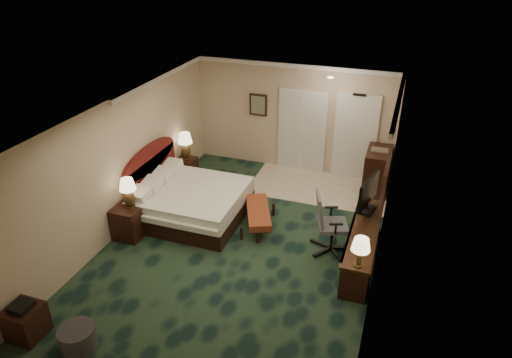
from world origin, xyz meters
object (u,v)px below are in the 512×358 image
(tv, at_px, (368,195))
(ottoman, at_px, (78,338))
(lamp_near, at_px, (128,193))
(desk_chair, at_px, (333,223))
(nightstand_far, at_px, (186,169))
(lamp_far, at_px, (185,146))
(minibar, at_px, (377,171))
(side_table, at_px, (26,322))
(desk, at_px, (362,246))
(bed, at_px, (193,203))
(nightstand_near, at_px, (130,221))
(bed_bench, at_px, (258,218))

(tv, bearing_deg, ottoman, -117.62)
(lamp_near, xyz_separation_m, desk_chair, (3.82, 0.79, -0.36))
(nightstand_far, distance_m, desk_chair, 4.28)
(lamp_near, relative_size, desk_chair, 0.50)
(nightstand_far, height_order, tv, tv)
(lamp_far, height_order, desk_chair, desk_chair)
(nightstand_far, relative_size, minibar, 0.53)
(tv, relative_size, minibar, 0.88)
(minibar, bearing_deg, side_table, -125.28)
(lamp_near, distance_m, minibar, 5.57)
(side_table, relative_size, tv, 0.58)
(ottoman, bearing_deg, side_table, -177.52)
(desk, distance_m, desk_chair, 0.66)
(desk_chair, bearing_deg, ottoman, -149.26)
(ottoman, distance_m, desk, 4.93)
(bed, xyz_separation_m, tv, (3.53, 0.34, 0.69))
(desk_chair, bearing_deg, desk, -34.72)
(lamp_near, distance_m, desk_chair, 3.92)
(desk, bearing_deg, tv, 94.33)
(lamp_near, height_order, lamp_far, lamp_near)
(nightstand_far, height_order, lamp_far, lamp_far)
(nightstand_far, height_order, desk, desk)
(nightstand_near, height_order, nightstand_far, nightstand_near)
(ottoman, bearing_deg, nightstand_near, 107.71)
(bed, relative_size, lamp_near, 3.49)
(lamp_near, distance_m, side_table, 2.88)
(nightstand_near, height_order, lamp_near, lamp_near)
(bed, xyz_separation_m, minibar, (3.53, 2.45, 0.18))
(side_table, height_order, desk, desk)
(nightstand_far, height_order, lamp_near, lamp_near)
(minibar, bearing_deg, desk_chair, -101.35)
(nightstand_near, height_order, desk_chair, desk_chair)
(lamp_near, height_order, side_table, lamp_near)
(bed, distance_m, side_table, 3.89)
(lamp_near, distance_m, lamp_far, 2.55)
(bed_bench, bearing_deg, lamp_near, -177.39)
(ottoman, relative_size, desk_chair, 0.43)
(bed, distance_m, minibar, 4.30)
(lamp_near, relative_size, side_table, 1.15)
(lamp_near, distance_m, bed_bench, 2.61)
(lamp_far, bearing_deg, desk, -23.13)
(bed_bench, bearing_deg, bed, 160.42)
(lamp_near, bearing_deg, bed, 50.39)
(desk, distance_m, tv, 0.98)
(desk, bearing_deg, side_table, -142.52)
(desk, xyz_separation_m, desk_chair, (-0.58, 0.16, 0.27))
(lamp_far, xyz_separation_m, minibar, (4.45, 0.89, -0.36))
(bed_bench, height_order, side_table, side_table)
(nightstand_near, distance_m, lamp_far, 2.64)
(bed, relative_size, tv, 2.32)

